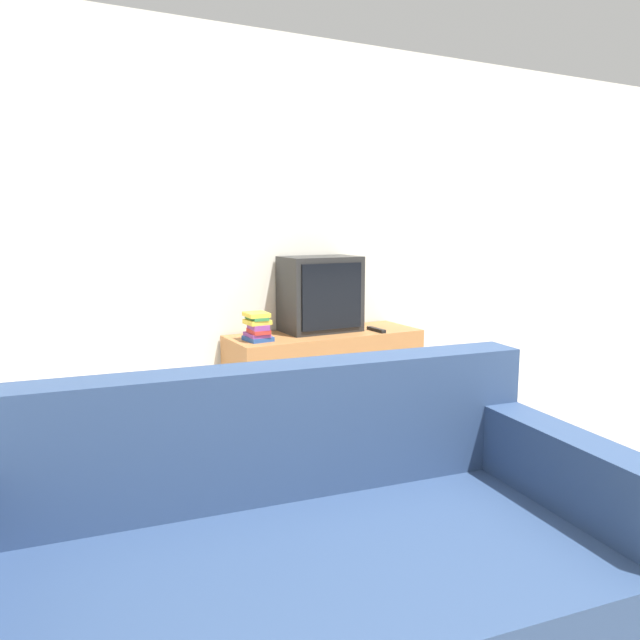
{
  "coord_description": "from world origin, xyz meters",
  "views": [
    {
      "loc": [
        -1.87,
        -1.15,
        1.31
      ],
      "look_at": [
        -0.07,
        2.2,
        0.7
      ],
      "focal_mm": 35.0,
      "sensor_mm": 36.0,
      "label": 1
    }
  ],
  "objects_px": {
    "couch": "(299,592)",
    "remote_on_stand": "(376,330)",
    "tv_stand": "(325,367)",
    "book_stack": "(258,327)",
    "television": "(320,294)"
  },
  "relations": [
    {
      "from": "couch",
      "to": "remote_on_stand",
      "type": "bearing_deg",
      "value": 59.37
    },
    {
      "from": "tv_stand",
      "to": "remote_on_stand",
      "type": "height_order",
      "value": "remote_on_stand"
    },
    {
      "from": "book_stack",
      "to": "couch",
      "type": "bearing_deg",
      "value": -110.07
    },
    {
      "from": "tv_stand",
      "to": "book_stack",
      "type": "xyz_separation_m",
      "value": [
        -0.54,
        -0.06,
        0.35
      ]
    },
    {
      "from": "tv_stand",
      "to": "remote_on_stand",
      "type": "distance_m",
      "value": 0.47
    },
    {
      "from": "book_stack",
      "to": "remote_on_stand",
      "type": "relative_size",
      "value": 0.99
    },
    {
      "from": "tv_stand",
      "to": "television",
      "type": "distance_m",
      "value": 0.53
    },
    {
      "from": "television",
      "to": "book_stack",
      "type": "relative_size",
      "value": 2.78
    },
    {
      "from": "book_stack",
      "to": "tv_stand",
      "type": "bearing_deg",
      "value": 6.22
    },
    {
      "from": "tv_stand",
      "to": "couch",
      "type": "relative_size",
      "value": 0.72
    },
    {
      "from": "tv_stand",
      "to": "book_stack",
      "type": "bearing_deg",
      "value": -173.78
    },
    {
      "from": "tv_stand",
      "to": "book_stack",
      "type": "height_order",
      "value": "book_stack"
    },
    {
      "from": "tv_stand",
      "to": "couch",
      "type": "distance_m",
      "value": 2.82
    },
    {
      "from": "couch",
      "to": "remote_on_stand",
      "type": "height_order",
      "value": "couch"
    },
    {
      "from": "tv_stand",
      "to": "book_stack",
      "type": "relative_size",
      "value": 7.06
    }
  ]
}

